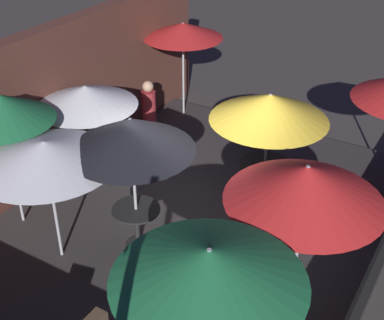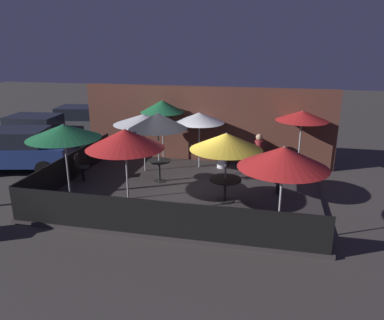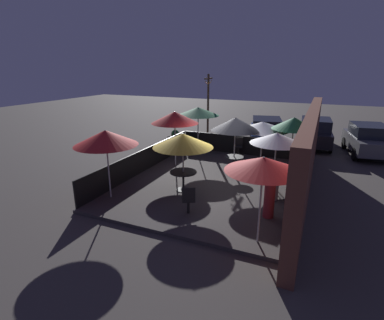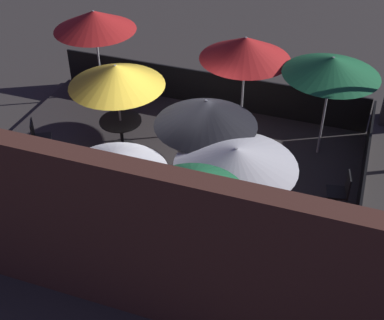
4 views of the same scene
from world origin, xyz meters
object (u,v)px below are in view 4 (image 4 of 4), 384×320
at_px(patio_umbrella_2, 94,20).
at_px(patron_1, 8,202).
at_px(patio_umbrella_5, 332,66).
at_px(patron_0, 74,216).
at_px(patio_umbrella_0, 206,113).
at_px(dining_table_1, 121,125).
at_px(patio_umbrella_8, 245,48).
at_px(patio_chair_0, 341,191).
at_px(patio_umbrella_7, 113,165).
at_px(patio_chair_1, 39,137).
at_px(patio_umbrella_4, 236,157).
at_px(patio_umbrella_3, 193,185).
at_px(patio_umbrella_1, 116,75).
at_px(dining_table_0, 205,177).

height_order(patio_umbrella_2, patron_1, patio_umbrella_2).
relative_size(patio_umbrella_5, patron_0, 1.81).
relative_size(patio_umbrella_0, dining_table_1, 2.46).
bearing_deg(patio_umbrella_8, patio_chair_0, 139.78).
xyz_separation_m(patio_umbrella_7, patio_chair_1, (3.02, -2.06, -1.45)).
height_order(patio_umbrella_4, patio_umbrella_8, patio_umbrella_8).
height_order(patio_umbrella_0, patio_umbrella_2, patio_umbrella_0).
relative_size(patio_umbrella_0, patio_umbrella_3, 0.97).
bearing_deg(dining_table_1, patio_umbrella_1, 0.00).
distance_m(patio_umbrella_0, patio_umbrella_8, 2.76).
xyz_separation_m(patio_umbrella_2, patio_umbrella_3, (-4.52, 5.44, 0.12)).
relative_size(patio_umbrella_3, patron_0, 1.83).
bearing_deg(patio_umbrella_2, patio_umbrella_1, 127.43).
relative_size(patio_umbrella_4, patio_umbrella_7, 1.02).
distance_m(patio_umbrella_4, dining_table_1, 4.16).
bearing_deg(patio_umbrella_4, patron_0, 19.59).
height_order(dining_table_0, patron_1, patron_1).
bearing_deg(patron_1, dining_table_0, 45.41).
distance_m(patio_umbrella_2, patio_chair_0, 7.38).
distance_m(patio_chair_1, patron_0, 3.07).
relative_size(patio_umbrella_8, patio_chair_1, 2.72).
xyz_separation_m(patio_umbrella_5, patio_umbrella_7, (3.03, 4.25, -0.30)).
bearing_deg(patio_umbrella_5, dining_table_1, 15.93).
bearing_deg(dining_table_0, patio_umbrella_5, -128.98).
xyz_separation_m(patio_umbrella_1, patio_umbrella_5, (-4.43, -1.26, 0.36)).
height_order(patio_umbrella_5, patio_umbrella_7, patio_umbrella_5).
bearing_deg(patio_umbrella_1, patron_0, 99.58).
bearing_deg(dining_table_1, patron_1, 75.59).
height_order(patio_umbrella_4, patio_chair_0, patio_umbrella_4).
xyz_separation_m(patio_umbrella_3, patio_umbrella_7, (1.55, -0.40, -0.30)).
bearing_deg(dining_table_0, patron_0, 45.23).
distance_m(patio_umbrella_8, patron_0, 5.32).
bearing_deg(patio_umbrella_1, patio_chair_1, 29.95).
height_order(dining_table_1, patron_0, patron_0).
relative_size(patio_umbrella_2, patio_chair_1, 2.61).
xyz_separation_m(patio_umbrella_0, patio_umbrella_1, (2.44, -1.19, -0.25)).
distance_m(patio_umbrella_7, patron_0, 1.59).
bearing_deg(dining_table_1, patio_umbrella_4, 146.99).
distance_m(patio_umbrella_1, patio_umbrella_8, 2.95).
bearing_deg(patron_0, patio_umbrella_1, -161.65).
distance_m(patio_umbrella_0, patio_umbrella_4, 1.28).
relative_size(patio_umbrella_4, patio_umbrella_8, 0.88).
bearing_deg(dining_table_0, patio_umbrella_2, -38.99).
bearing_deg(dining_table_1, patio_umbrella_2, -52.57).
xyz_separation_m(patio_umbrella_0, dining_table_1, (2.44, -1.19, -1.55)).
relative_size(dining_table_0, patron_1, 0.58).
xyz_separation_m(patio_umbrella_5, patio_chair_1, (6.05, 2.20, -1.74)).
bearing_deg(patio_umbrella_1, dining_table_0, 153.93).
xyz_separation_m(dining_table_0, patron_0, (1.91, 1.93, 0.02)).
xyz_separation_m(patio_umbrella_0, patio_chair_1, (4.06, -0.26, -1.64)).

